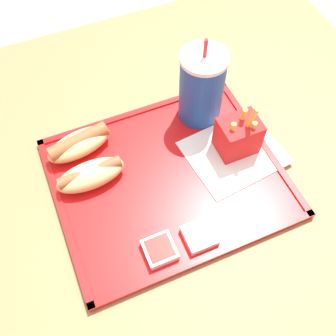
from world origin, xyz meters
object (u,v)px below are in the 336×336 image
Objects in this scene: hot_dog_near at (91,175)px; fries_carton at (238,136)px; sauce_cup_mayo at (200,236)px; hot_dog_far at (79,144)px; soda_cup at (201,87)px; sauce_cup_ketchup at (160,250)px.

fries_carton is at bearing -7.66° from hot_dog_near.
sauce_cup_mayo is (-0.14, -0.14, -0.03)m from fries_carton.
fries_carton reaches higher than hot_dog_far.
soda_cup is 0.31m from sauce_cup_ketchup.
soda_cup is 1.46× the size of hot_dog_near.
fries_carton is at bearing -75.40° from soda_cup.
soda_cup is at bearing 52.40° from sauce_cup_ketchup.
hot_dog_far is at bearing 104.10° from sauce_cup_ketchup.
fries_carton is 0.25m from sauce_cup_ketchup.
sauce_cup_mayo is 0.07m from sauce_cup_ketchup.
sauce_cup_ketchup is (-0.18, -0.24, -0.07)m from soda_cup.
sauce_cup_ketchup is at bearing -75.90° from hot_dog_far.
fries_carton is 2.49× the size of sauce_cup_mayo.
sauce_cup_ketchup is at bearing -70.31° from hot_dog_near.
sauce_cup_mayo is (0.13, -0.25, -0.01)m from hot_dog_far.
hot_dog_far is (-0.25, 0.01, -0.05)m from soda_cup.
hot_dog_far is 1.04× the size of hot_dog_near.
soda_cup reaches higher than hot_dog_far.
hot_dog_near is at bearing 126.84° from sauce_cup_mayo.
soda_cup is at bearing 104.60° from fries_carton.
hot_dog_near is at bearing 172.34° from fries_carton.
soda_cup is 0.28m from sauce_cup_mayo.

